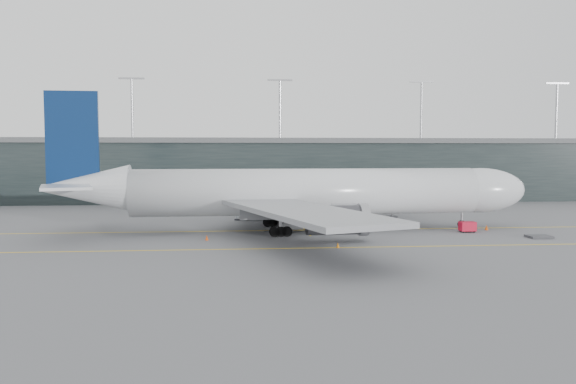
{
  "coord_description": "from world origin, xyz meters",
  "views": [
    {
      "loc": [
        -5.13,
        -87.98,
        11.73
      ],
      "look_at": [
        2.33,
        -4.0,
        5.83
      ],
      "focal_mm": 35.0,
      "sensor_mm": 36.0,
      "label": 1
    }
  ],
  "objects": [
    {
      "name": "baggage_dolly",
      "position": [
        36.24,
        -14.55,
        0.19
      ],
      "size": [
        3.12,
        2.5,
        0.31
      ],
      "primitive_type": "cube",
      "rotation": [
        0.0,
        0.0,
        -0.01
      ],
      "color": "#323337",
      "rests_on": "ground"
    },
    {
      "name": "uld_c",
      "position": [
        -1.48,
        11.03,
        1.02
      ],
      "size": [
        2.46,
        2.14,
        1.93
      ],
      "rotation": [
        0.0,
        0.0,
        0.23
      ],
      "color": "#36353A",
      "rests_on": "ground"
    },
    {
      "name": "ground",
      "position": [
        0.0,
        0.0,
        0.0
      ],
      "size": [
        320.0,
        320.0,
        0.0
      ],
      "primitive_type": "plane",
      "color": "slate",
      "rests_on": "ground"
    },
    {
      "name": "taxiline_b",
      "position": [
        0.0,
        -20.0,
        0.01
      ],
      "size": [
        160.0,
        0.25,
        0.02
      ],
      "primitive_type": "cube",
      "color": "yellow",
      "rests_on": "ground"
    },
    {
      "name": "terminal",
      "position": [
        -0.0,
        58.0,
        7.62
      ],
      "size": [
        240.0,
        36.0,
        29.0
      ],
      "color": "black",
      "rests_on": "ground"
    },
    {
      "name": "cone_tail",
      "position": [
        -9.4,
        -12.62,
        0.36
      ],
      "size": [
        0.45,
        0.45,
        0.72
      ],
      "primitive_type": "cone",
      "color": "#D5440B",
      "rests_on": "ground"
    },
    {
      "name": "gse_cart",
      "position": [
        28.61,
        -8.31,
        0.86
      ],
      "size": [
        2.34,
        1.56,
        1.55
      ],
      "rotation": [
        0.0,
        0.0,
        0.05
      ],
      "color": "red",
      "rests_on": "ground"
    },
    {
      "name": "cone_wing_port",
      "position": [
        10.4,
        11.57,
        0.32
      ],
      "size": [
        0.41,
        0.41,
        0.65
      ],
      "primitive_type": "cone",
      "color": "#E54C0C",
      "rests_on": "ground"
    },
    {
      "name": "main_aircraft",
      "position": [
        4.47,
        -4.92,
        5.73
      ],
      "size": [
        72.75,
        68.42,
        20.42
      ],
      "rotation": [
        0.0,
        0.0,
        0.04
      ],
      "color": "silver",
      "rests_on": "ground"
    },
    {
      "name": "taxiline_lead_main",
      "position": [
        5.0,
        20.0,
        0.01
      ],
      "size": [
        0.25,
        60.0,
        0.02
      ],
      "primitive_type": "cube",
      "color": "yellow",
      "rests_on": "ground"
    },
    {
      "name": "jet_bridge",
      "position": [
        22.04,
        21.48,
        4.31
      ],
      "size": [
        4.48,
        43.72,
        5.75
      ],
      "rotation": [
        0.0,
        0.0,
        -0.04
      ],
      "color": "#292A2E",
      "rests_on": "ground"
    },
    {
      "name": "uld_b",
      "position": [
        -1.5,
        10.98,
        0.96
      ],
      "size": [
        2.16,
        1.79,
        1.84
      ],
      "rotation": [
        0.0,
        0.0,
        -0.09
      ],
      "color": "#36353A",
      "rests_on": "ground"
    },
    {
      "name": "cone_nose",
      "position": [
        32.43,
        -6.37,
        0.4
      ],
      "size": [
        0.5,
        0.5,
        0.79
      ],
      "primitive_type": "cone",
      "color": "#D64B0B",
      "rests_on": "ground"
    },
    {
      "name": "uld_a",
      "position": [
        -4.57,
        9.65,
        1.07
      ],
      "size": [
        2.59,
        2.25,
        2.03
      ],
      "rotation": [
        0.0,
        0.0,
        -0.23
      ],
      "color": "#36353A",
      "rests_on": "ground"
    },
    {
      "name": "taxiline_a",
      "position": [
        0.0,
        -4.0,
        0.01
      ],
      "size": [
        160.0,
        0.25,
        0.02
      ],
      "primitive_type": "cube",
      "color": "yellow",
      "rests_on": "ground"
    },
    {
      "name": "cone_wing_stbd",
      "position": [
        7.07,
        -20.19,
        0.34
      ],
      "size": [
        0.43,
        0.43,
        0.68
      ],
      "primitive_type": "cone",
      "color": "orange",
      "rests_on": "ground"
    }
  ]
}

